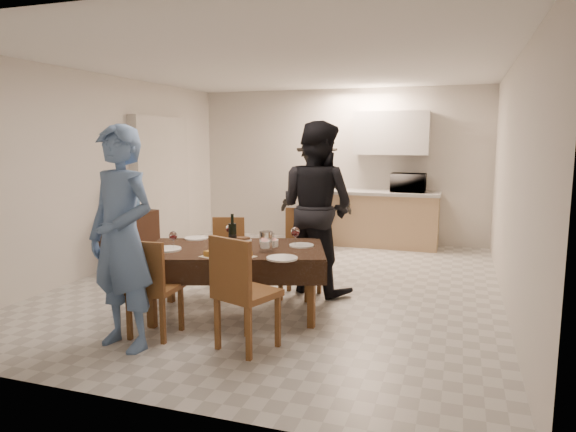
% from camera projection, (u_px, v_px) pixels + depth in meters
% --- Properties ---
extents(floor, '(5.00, 6.00, 0.02)m').
position_uv_depth(floor, '(283.00, 284.00, 6.26)').
color(floor, beige).
rests_on(floor, ground).
extents(ceiling, '(5.00, 6.00, 0.02)m').
position_uv_depth(ceiling, '(283.00, 65.00, 5.87)').
color(ceiling, white).
rests_on(ceiling, wall_back).
extents(wall_back, '(5.00, 0.02, 2.60)m').
position_uv_depth(wall_back, '(340.00, 165.00, 8.88)').
color(wall_back, beige).
rests_on(wall_back, floor).
extents(wall_front, '(5.00, 0.02, 2.60)m').
position_uv_depth(wall_front, '(128.00, 212.00, 3.26)').
color(wall_front, beige).
rests_on(wall_front, floor).
extents(wall_left, '(0.02, 6.00, 2.60)m').
position_uv_depth(wall_left, '(106.00, 173.00, 6.86)').
color(wall_left, beige).
rests_on(wall_left, floor).
extents(wall_right, '(0.02, 6.00, 2.60)m').
position_uv_depth(wall_right, '(512.00, 184.00, 5.28)').
color(wall_right, beige).
rests_on(wall_right, floor).
extents(stub_partition, '(0.15, 1.40, 2.10)m').
position_uv_depth(stub_partition, '(162.00, 185.00, 7.99)').
color(stub_partition, beige).
rests_on(stub_partition, floor).
extents(kitchen_base_cabinet, '(2.20, 0.60, 0.86)m').
position_uv_depth(kitchen_base_cabinet, '(370.00, 219.00, 8.52)').
color(kitchen_base_cabinet, '#9E895F').
rests_on(kitchen_base_cabinet, floor).
extents(kitchen_worktop, '(2.24, 0.64, 0.05)m').
position_uv_depth(kitchen_worktop, '(370.00, 192.00, 8.45)').
color(kitchen_worktop, '#AAAAA5').
rests_on(kitchen_worktop, kitchen_base_cabinet).
extents(upper_cabinet, '(1.20, 0.34, 0.70)m').
position_uv_depth(upper_cabinet, '(392.00, 133.00, 8.34)').
color(upper_cabinet, silver).
rests_on(upper_cabinet, wall_back).
extents(dining_table, '(1.98, 1.52, 0.68)m').
position_uv_depth(dining_table, '(235.00, 251.00, 5.11)').
color(dining_table, black).
rests_on(dining_table, floor).
extents(chair_near_left, '(0.43, 0.43, 0.49)m').
position_uv_depth(chair_near_left, '(149.00, 278.00, 4.49)').
color(chair_near_left, brown).
rests_on(chair_near_left, floor).
extents(chair_near_right, '(0.57, 0.58, 0.53)m').
position_uv_depth(chair_near_right, '(243.00, 282.00, 4.19)').
color(chair_near_right, brown).
rests_on(chair_near_right, floor).
extents(chair_far_left, '(0.47, 0.48, 0.45)m').
position_uv_depth(chair_far_left, '(224.00, 248.00, 5.90)').
color(chair_far_left, brown).
rests_on(chair_far_left, floor).
extents(chair_far_right, '(0.47, 0.47, 0.53)m').
position_uv_depth(chair_far_right, '(298.00, 246.00, 5.59)').
color(chair_far_right, brown).
rests_on(chair_far_right, floor).
extents(console, '(0.41, 0.82, 0.76)m').
position_uv_depth(console, '(131.00, 240.00, 7.08)').
color(console, black).
rests_on(console, floor).
extents(water_jug, '(0.29, 0.29, 0.43)m').
position_uv_depth(water_jug, '(129.00, 197.00, 6.99)').
color(water_jug, '#4C80C6').
rests_on(water_jug, console).
extents(wine_bottle, '(0.08, 0.08, 0.33)m').
position_uv_depth(wine_bottle, '(232.00, 230.00, 5.15)').
color(wine_bottle, black).
rests_on(wine_bottle, dining_table).
extents(water_pitcher, '(0.13, 0.13, 0.19)m').
position_uv_depth(water_pitcher, '(266.00, 242.00, 4.94)').
color(water_pitcher, white).
rests_on(water_pitcher, dining_table).
extents(savoury_tart, '(0.52, 0.45, 0.05)m').
position_uv_depth(savoury_tart, '(228.00, 254.00, 4.72)').
color(savoury_tart, gold).
rests_on(savoury_tart, dining_table).
extents(salad_bowl, '(0.18, 0.18, 0.07)m').
position_uv_depth(salad_bowl, '(270.00, 243.00, 5.18)').
color(salad_bowl, white).
rests_on(salad_bowl, dining_table).
extents(mushroom_dish, '(0.20, 0.20, 0.03)m').
position_uv_depth(mushroom_dish, '(242.00, 241.00, 5.38)').
color(mushroom_dish, white).
rests_on(mushroom_dish, dining_table).
extents(wine_glass_a, '(0.08, 0.08, 0.18)m').
position_uv_depth(wine_glass_a, '(173.00, 240.00, 5.03)').
color(wine_glass_a, white).
rests_on(wine_glass_a, dining_table).
extents(wine_glass_b, '(0.09, 0.09, 0.20)m').
position_uv_depth(wine_glass_b, '(295.00, 237.00, 5.15)').
color(wine_glass_b, white).
rests_on(wine_glass_b, dining_table).
extents(wine_glass_c, '(0.08, 0.08, 0.18)m').
position_uv_depth(wine_glass_c, '(230.00, 233.00, 5.44)').
color(wine_glass_c, white).
rests_on(wine_glass_c, dining_table).
extents(plate_near_left, '(0.29, 0.29, 0.02)m').
position_uv_depth(plate_near_left, '(166.00, 249.00, 5.02)').
color(plate_near_left, white).
rests_on(plate_near_left, dining_table).
extents(plate_near_right, '(0.28, 0.28, 0.02)m').
position_uv_depth(plate_near_right, '(282.00, 258.00, 4.64)').
color(plate_near_right, white).
rests_on(plate_near_right, dining_table).
extents(plate_far_left, '(0.25, 0.25, 0.01)m').
position_uv_depth(plate_far_left, '(196.00, 238.00, 5.58)').
color(plate_far_left, white).
rests_on(plate_far_left, dining_table).
extents(plate_far_right, '(0.25, 0.25, 0.01)m').
position_uv_depth(plate_far_right, '(302.00, 245.00, 5.20)').
color(plate_far_right, white).
rests_on(plate_far_right, dining_table).
extents(microwave, '(0.54, 0.37, 0.30)m').
position_uv_depth(microwave, '(408.00, 183.00, 8.23)').
color(microwave, silver).
rests_on(microwave, kitchen_worktop).
extents(person_near, '(0.77, 0.59, 1.88)m').
position_uv_depth(person_near, '(122.00, 238.00, 4.26)').
color(person_near, '#5779AB').
rests_on(person_near, floor).
extents(person_far, '(1.16, 1.04, 1.96)m').
position_uv_depth(person_far, '(317.00, 208.00, 5.87)').
color(person_far, black).
rests_on(person_far, floor).
extents(person_kitchen, '(1.17, 0.67, 1.82)m').
position_uv_depth(person_kitchen, '(316.00, 192.00, 8.28)').
color(person_kitchen, black).
rests_on(person_kitchen, floor).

